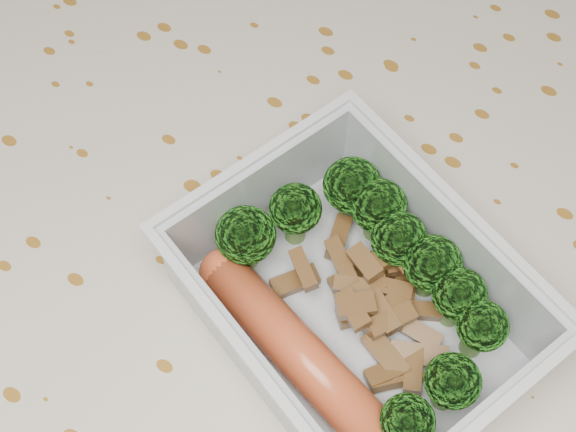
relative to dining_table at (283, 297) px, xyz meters
The scene contains 6 objects.
dining_table is the anchor object (origin of this frame).
tablecloth 0.05m from the dining_table, ahead, with size 1.46×0.96×0.19m.
lunch_container 0.13m from the dining_table, 23.34° to the right, with size 0.19×0.17×0.06m.
broccoli_florets 0.13m from the dining_table, ahead, with size 0.15×0.12×0.04m.
meat_pile 0.12m from the dining_table, 12.62° to the right, with size 0.10×0.08×0.03m.
sausage 0.13m from the dining_table, 49.41° to the right, with size 0.14×0.06×0.02m.
Camera 1 is at (0.11, -0.16, 1.13)m, focal length 50.00 mm.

